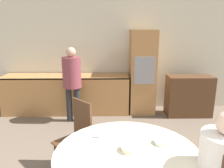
# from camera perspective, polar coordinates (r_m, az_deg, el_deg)

# --- Properties ---
(wall_back) EXTENTS (6.49, 0.05, 2.60)m
(wall_back) POSITION_cam_1_polar(r_m,az_deg,el_deg) (5.26, -0.98, 7.55)
(wall_back) COLOR beige
(wall_back) RESTS_ON ground_plane
(kitchen_counter) EXTENTS (2.85, 0.60, 0.88)m
(kitchen_counter) POSITION_cam_1_polar(r_m,az_deg,el_deg) (5.19, -11.73, -2.40)
(kitchen_counter) COLOR #AD7A47
(kitchen_counter) RESTS_ON ground_plane
(oven_unit) EXTENTS (0.57, 0.59, 1.90)m
(oven_unit) POSITION_cam_1_polar(r_m,az_deg,el_deg) (5.05, 7.93, 3.08)
(oven_unit) COLOR #AD7A47
(oven_unit) RESTS_ON ground_plane
(sideboard) EXTENTS (0.98, 0.45, 0.91)m
(sideboard) POSITION_cam_1_polar(r_m,az_deg,el_deg) (5.20, 19.41, -2.92)
(sideboard) COLOR #51331E
(sideboard) RESTS_ON ground_plane
(chair_far_left) EXTENTS (0.57, 0.57, 1.00)m
(chair_far_left) POSITION_cam_1_polar(r_m,az_deg,el_deg) (3.05, -8.98, -12.65)
(chair_far_left) COLOR #51331E
(chair_far_left) RESTS_ON ground_plane
(person_standing) EXTENTS (0.38, 0.38, 1.57)m
(person_standing) POSITION_cam_1_polar(r_m,az_deg,el_deg) (4.52, -10.41, 1.76)
(person_standing) COLOR #262628
(person_standing) RESTS_ON ground_plane
(bowl_near) EXTENTS (0.18, 0.18, 0.05)m
(bowl_near) POSITION_cam_1_polar(r_m,az_deg,el_deg) (2.26, 4.68, -16.45)
(bowl_near) COLOR beige
(bowl_near) RESTS_ON dining_table
(bowl_centre) EXTENTS (0.16, 0.16, 0.04)m
(bowl_centre) POSITION_cam_1_polar(r_m,az_deg,el_deg) (2.43, 12.73, -14.53)
(bowl_centre) COLOR silver
(bowl_centre) RESTS_ON dining_table
(salt_shaker) EXTENTS (0.03, 0.03, 0.09)m
(salt_shaker) POSITION_cam_1_polar(r_m,az_deg,el_deg) (2.48, -3.14, -12.87)
(salt_shaker) COLOR white
(salt_shaker) RESTS_ON dining_table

